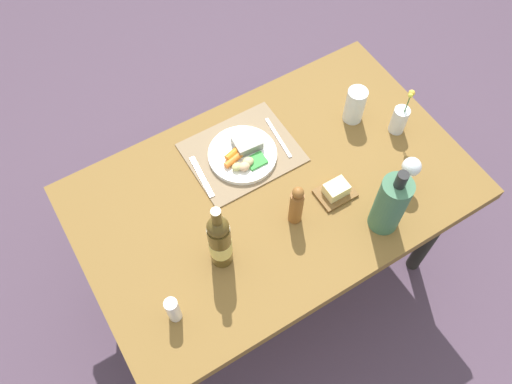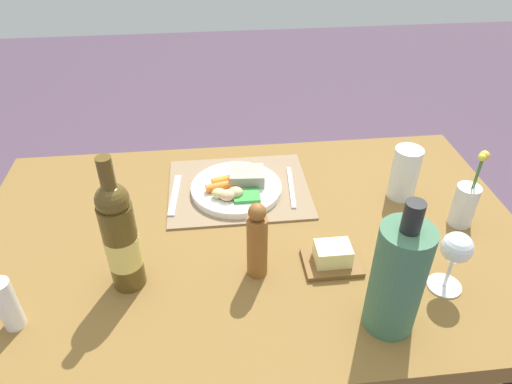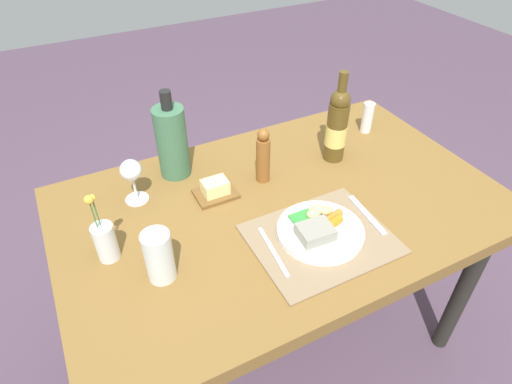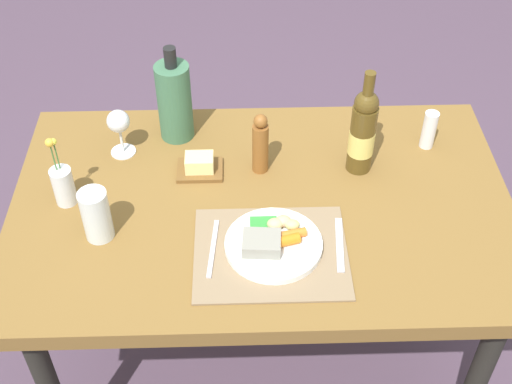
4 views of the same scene
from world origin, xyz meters
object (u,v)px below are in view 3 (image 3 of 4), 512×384
at_px(wine_glass, 131,173).
at_px(pepper_mill, 262,157).
at_px(dining_table, 282,221).
at_px(knife, 367,215).
at_px(water_tumbler, 159,259).
at_px(butter_dish, 215,190).
at_px(fork, 273,251).
at_px(cooler_bottle, 172,141).
at_px(flower_vase, 105,240).
at_px(wine_bottle, 337,126).
at_px(dinner_plate, 320,229).
at_px(salt_shaker, 367,118).

bearing_deg(wine_glass, pepper_mill, -12.43).
height_order(dining_table, knife, knife).
height_order(wine_glass, water_tumbler, same).
bearing_deg(butter_dish, wine_glass, 157.85).
bearing_deg(water_tumbler, fork, -11.95).
xyz_separation_m(fork, butter_dish, (-0.04, 0.30, 0.01)).
height_order(fork, pepper_mill, pepper_mill).
bearing_deg(butter_dish, fork, -82.08).
bearing_deg(pepper_mill, cooler_bottle, 145.40).
xyz_separation_m(wine_glass, butter_dish, (0.23, -0.09, -0.08)).
bearing_deg(knife, fork, -174.66).
xyz_separation_m(flower_vase, wine_bottle, (0.82, 0.12, 0.07)).
relative_size(dinner_plate, knife, 1.36).
bearing_deg(water_tumbler, cooler_bottle, 66.62).
bearing_deg(dinner_plate, wine_glass, 137.18).
height_order(flower_vase, water_tumbler, flower_vase).
distance_m(cooler_bottle, butter_dish, 0.21).
xyz_separation_m(flower_vase, butter_dish, (0.36, 0.11, -0.04)).
height_order(salt_shaker, pepper_mill, pepper_mill).
bearing_deg(cooler_bottle, wine_bottle, -17.62).
bearing_deg(wine_bottle, water_tumbler, -160.84).
relative_size(pepper_mill, water_tumbler, 1.30).
distance_m(dinner_plate, wine_glass, 0.59).
relative_size(dining_table, cooler_bottle, 4.53).
distance_m(fork, knife, 0.32).
bearing_deg(water_tumbler, flower_vase, 129.77).
distance_m(wine_glass, wine_bottle, 0.69).
height_order(dining_table, fork, fork).
relative_size(cooler_bottle, butter_dish, 2.34).
relative_size(dinner_plate, flower_vase, 1.16).
distance_m(knife, butter_dish, 0.47).
distance_m(dining_table, wine_glass, 0.50).
distance_m(dinner_plate, flower_vase, 0.59).
xyz_separation_m(wine_glass, wine_bottle, (0.69, -0.09, 0.03)).
relative_size(fork, cooler_bottle, 0.64).
xyz_separation_m(dining_table, dinner_plate, (0.02, -0.17, 0.10)).
distance_m(butter_dish, wine_bottle, 0.47).
xyz_separation_m(fork, wine_glass, (-0.27, 0.40, 0.10)).
height_order(cooler_bottle, flower_vase, cooler_bottle).
height_order(dining_table, water_tumbler, water_tumbler).
height_order(fork, knife, same).
height_order(dinner_plate, wine_bottle, wine_bottle).
bearing_deg(flower_vase, pepper_mill, 12.42).
distance_m(wine_glass, pepper_mill, 0.41).
bearing_deg(butter_dish, dining_table, -36.60).
xyz_separation_m(dinner_plate, knife, (0.17, -0.00, -0.01)).
height_order(dining_table, salt_shaker, salt_shaker).
bearing_deg(dining_table, pepper_mill, 91.77).
xyz_separation_m(salt_shaker, water_tumbler, (-0.92, -0.34, 0.00)).
relative_size(dining_table, fork, 7.08).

